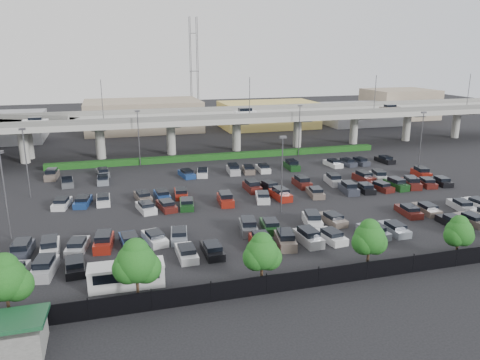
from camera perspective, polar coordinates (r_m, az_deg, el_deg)
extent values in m
plane|color=black|center=(69.85, 2.68, -1.84)|extent=(280.00, 280.00, 0.00)
cube|color=#999A92|center=(98.45, -3.26, 7.58)|extent=(150.00, 13.00, 1.10)
cube|color=#5C5C58|center=(92.28, -2.40, 7.71)|extent=(150.00, 0.50, 1.00)
cube|color=#5C5C58|center=(104.37, -4.04, 8.60)|extent=(150.00, 0.50, 1.00)
cylinder|color=#999A92|center=(97.94, -24.88, 3.80)|extent=(1.80, 1.80, 6.70)
cube|color=#5C5C58|center=(97.43, -25.09, 5.61)|extent=(2.60, 9.75, 0.50)
cylinder|color=#999A92|center=(96.72, -16.67, 4.47)|extent=(1.80, 1.80, 6.70)
cube|color=#5C5C58|center=(96.20, -16.81, 6.31)|extent=(2.60, 9.75, 0.50)
cylinder|color=#999A92|center=(97.51, -8.41, 5.04)|extent=(1.80, 1.80, 6.70)
cube|color=#5C5C58|center=(96.99, -8.48, 6.87)|extent=(2.60, 9.75, 0.50)
cylinder|color=#999A92|center=(100.27, -0.43, 5.49)|extent=(1.80, 1.80, 6.70)
cube|color=#5C5C58|center=(99.77, -0.43, 7.27)|extent=(2.60, 9.75, 0.50)
cylinder|color=#999A92|center=(104.84, 7.00, 5.82)|extent=(1.80, 1.80, 6.70)
cube|color=#5C5C58|center=(104.36, 7.06, 7.52)|extent=(2.60, 9.75, 0.50)
cylinder|color=#999A92|center=(111.00, 13.72, 6.03)|extent=(1.80, 1.80, 6.70)
cube|color=#5C5C58|center=(110.55, 13.82, 7.64)|extent=(2.60, 9.75, 0.50)
cylinder|color=#999A92|center=(118.50, 19.66, 6.15)|extent=(1.80, 1.80, 6.70)
cube|color=#5C5C58|center=(118.08, 19.79, 7.66)|extent=(2.60, 9.75, 0.50)
cylinder|color=#999A92|center=(127.11, 24.84, 6.20)|extent=(1.80, 1.80, 6.70)
cube|color=#5C5C58|center=(126.71, 25.00, 7.60)|extent=(2.60, 9.75, 0.50)
cube|color=white|center=(93.81, -23.66, 6.50)|extent=(4.40, 1.82, 0.82)
cube|color=black|center=(93.73, -23.70, 6.88)|extent=(2.30, 1.60, 0.50)
cube|color=white|center=(96.94, 0.62, 8.12)|extent=(4.40, 1.82, 1.05)
cube|color=black|center=(96.83, 0.63, 8.60)|extent=(2.60, 1.60, 0.65)
cube|color=#6B5D53|center=(111.47, 17.81, 8.30)|extent=(4.40, 1.82, 0.82)
cube|color=black|center=(111.40, 17.83, 8.62)|extent=(2.30, 1.60, 0.50)
cylinder|color=#49494E|center=(89.47, -16.45, 9.12)|extent=(0.14, 0.14, 8.00)
cylinder|color=#49494E|center=(93.60, 1.18, 9.99)|extent=(0.14, 0.14, 8.00)
cylinder|color=#49494E|center=(105.28, 16.14, 10.01)|extent=(0.14, 0.14, 8.00)
cylinder|color=#49494E|center=(119.68, 26.09, 9.66)|extent=(0.14, 0.14, 8.00)
cylinder|color=#999A92|center=(101.59, -24.35, 4.24)|extent=(1.60, 1.60, 6.70)
cube|color=#123810|center=(92.93, -2.24, 2.92)|extent=(66.00, 1.60, 1.10)
cube|color=black|center=(45.74, 14.15, -10.82)|extent=(70.00, 0.06, 1.80)
cylinder|color=black|center=(41.02, -25.24, -15.02)|extent=(0.10, 0.10, 2.00)
cylinder|color=black|center=(40.41, -18.02, -14.71)|extent=(0.10, 0.10, 2.00)
cylinder|color=black|center=(40.41, -10.71, -14.17)|extent=(0.10, 0.10, 2.00)
cylinder|color=black|center=(41.02, -3.56, -13.42)|extent=(0.10, 0.10, 2.00)
cylinder|color=black|center=(42.22, 3.24, -12.52)|extent=(0.10, 0.10, 2.00)
cylinder|color=black|center=(43.96, 9.54, -11.53)|extent=(0.10, 0.10, 2.00)
cylinder|color=black|center=(46.17, 15.25, -10.50)|extent=(0.10, 0.10, 2.00)
cylinder|color=black|center=(48.81, 20.36, -9.49)|extent=(0.10, 0.10, 2.00)
cylinder|color=black|center=(51.79, 24.89, -8.52)|extent=(0.10, 0.10, 2.00)
cylinder|color=#332316|center=(42.40, -26.33, -14.00)|extent=(0.26, 0.26, 2.17)
sphere|color=#144D14|center=(41.23, -26.78, -10.76)|extent=(3.37, 3.37, 3.37)
sphere|color=#144D14|center=(41.42, -25.57, -11.42)|extent=(2.65, 2.65, 2.65)
sphere|color=#144D14|center=(40.94, -26.86, -9.47)|extent=(2.29, 2.29, 2.29)
cylinder|color=#332316|center=(41.67, -12.34, -13.15)|extent=(0.26, 0.26, 2.18)
sphere|color=#144D14|center=(40.47, -12.56, -9.83)|extent=(3.39, 3.39, 3.39)
sphere|color=#144D14|center=(40.86, -11.40, -10.45)|extent=(2.67, 2.67, 2.67)
sphere|color=#144D14|center=(40.54, -13.47, -10.41)|extent=(2.67, 2.67, 2.67)
sphere|color=#144D14|center=(40.18, -12.59, -8.50)|extent=(2.30, 2.30, 2.30)
cylinder|color=#332316|center=(43.34, 2.66, -11.76)|extent=(0.26, 0.26, 1.96)
sphere|color=#144D14|center=(42.29, 2.70, -8.88)|extent=(3.04, 3.04, 3.04)
sphere|color=#144D14|center=(42.82, 3.55, -9.37)|extent=(2.39, 2.39, 2.39)
sphere|color=#144D14|center=(42.19, 1.95, -9.42)|extent=(2.39, 2.39, 2.39)
sphere|color=#144D14|center=(42.06, 2.71, -7.73)|extent=(2.06, 2.06, 2.06)
cylinder|color=#332316|center=(47.90, 15.29, -9.54)|extent=(0.26, 0.26, 1.97)
sphere|color=#144D14|center=(46.95, 15.50, -6.87)|extent=(3.07, 3.07, 3.07)
sphere|color=#144D14|center=(47.60, 16.13, -7.32)|extent=(2.41, 2.41, 2.41)
sphere|color=#144D14|center=(46.72, 14.89, -7.38)|extent=(2.41, 2.41, 2.41)
sphere|color=#144D14|center=(46.75, 15.55, -5.82)|extent=(2.08, 2.08, 2.08)
cylinder|color=#332316|center=(53.26, 24.88, -7.98)|extent=(0.26, 0.26, 1.80)
sphere|color=#144D14|center=(52.48, 25.15, -5.78)|extent=(2.79, 2.79, 2.79)
sphere|color=#144D14|center=(53.13, 25.55, -6.15)|extent=(2.19, 2.19, 2.19)
sphere|color=#144D14|center=(52.18, 24.71, -6.20)|extent=(2.19, 2.19, 2.19)
sphere|color=#144D14|center=(52.32, 25.20, -4.91)|extent=(1.89, 1.89, 1.89)
cube|color=silver|center=(44.65, -13.64, -11.35)|extent=(6.79, 2.47, 1.96)
cube|color=black|center=(44.45, -13.68, -10.81)|extent=(5.86, 2.50, 0.89)
cube|color=silver|center=(44.18, -13.73, -10.08)|extent=(6.89, 2.57, 0.23)
cube|color=#B2B2B7|center=(49.98, -25.84, -10.26)|extent=(2.57, 4.65, 0.82)
cube|color=black|center=(49.55, -25.96, -9.69)|extent=(1.98, 2.55, 0.50)
cube|color=#B2B2B7|center=(49.48, -22.68, -9.99)|extent=(2.45, 4.62, 1.05)
cube|color=black|center=(49.15, -22.78, -9.12)|extent=(1.97, 2.81, 0.65)
cube|color=black|center=(49.23, -19.45, -9.93)|extent=(2.15, 4.53, 0.82)
cube|color=black|center=(48.79, -19.53, -9.36)|extent=(1.77, 2.41, 0.50)
cube|color=white|center=(49.56, -6.54, -8.91)|extent=(1.88, 4.43, 0.82)
cube|color=black|center=(49.12, -6.52, -8.34)|extent=(1.63, 2.32, 0.50)
cube|color=black|center=(50.02, -3.40, -8.60)|extent=(1.86, 4.42, 0.82)
cube|color=black|center=(49.59, -3.36, -8.02)|extent=(1.62, 2.32, 0.50)
cube|color=maroon|center=(51.33, 2.66, -7.79)|extent=(1.98, 4.46, 1.05)
cube|color=black|center=(51.01, 2.67, -6.95)|extent=(1.70, 2.66, 0.65)
cube|color=#6B5D53|center=(52.21, 5.54, -7.44)|extent=(2.57, 4.65, 1.05)
cube|color=black|center=(51.90, 5.57, -6.60)|extent=(2.04, 2.84, 0.65)
cube|color=#B2B2B7|center=(53.22, 8.32, -7.07)|extent=(2.12, 4.52, 1.05)
cube|color=black|center=(52.92, 8.36, -6.25)|extent=(1.78, 2.71, 0.65)
cube|color=white|center=(54.40, 10.98, -6.82)|extent=(2.40, 4.61, 0.82)
cube|color=black|center=(54.00, 11.11, -6.28)|extent=(1.90, 2.50, 0.50)
cube|color=gray|center=(56.99, 15.95, -6.10)|extent=(2.28, 4.57, 0.82)
cube|color=black|center=(56.61, 16.10, -5.58)|extent=(1.84, 2.46, 0.50)
cube|color=gray|center=(58.44, 18.26, -5.75)|extent=(1.91, 4.44, 0.82)
cube|color=black|center=(58.07, 18.42, -5.23)|extent=(1.65, 2.33, 0.50)
cube|color=black|center=(63.30, 24.49, -4.75)|extent=(1.86, 4.42, 0.82)
cube|color=black|center=(62.96, 24.67, -4.27)|extent=(1.62, 2.32, 0.50)
cube|color=#6B5D53|center=(65.07, 26.35, -4.44)|extent=(2.20, 4.54, 0.82)
cube|color=black|center=(64.74, 26.53, -3.97)|extent=(1.80, 2.43, 0.50)
cube|color=#31343F|center=(54.45, -25.03, -7.92)|extent=(2.15, 4.53, 1.05)
cube|color=black|center=(54.15, -25.13, -7.12)|extent=(1.80, 2.72, 0.65)
cube|color=white|center=(54.03, -22.13, -7.76)|extent=(2.02, 4.48, 1.05)
cube|color=black|center=(53.73, -22.22, -6.96)|extent=(1.72, 2.67, 0.65)
cube|color=#B2B2B7|center=(53.80, -19.19, -7.70)|extent=(2.60, 4.66, 0.82)
cube|color=black|center=(53.38, -19.26, -7.15)|extent=(2.00, 2.55, 0.50)
cube|color=maroon|center=(53.62, -16.25, -7.38)|extent=(2.34, 4.59, 1.05)
cube|color=black|center=(53.32, -16.32, -6.57)|extent=(1.91, 2.78, 0.65)
cube|color=navy|center=(53.67, -13.29, -7.28)|extent=(2.30, 4.58, 0.82)
cube|color=black|center=(53.25, -13.32, -6.73)|extent=(1.85, 2.46, 0.50)
cube|color=white|center=(53.82, -10.35, -7.04)|extent=(2.74, 4.69, 0.82)
cube|color=black|center=(53.40, -10.36, -6.49)|extent=(2.07, 2.59, 0.50)
cube|color=gray|center=(54.11, -7.43, -6.79)|extent=(2.45, 4.62, 0.82)
cube|color=black|center=(53.69, -7.43, -6.24)|extent=(1.92, 2.51, 0.50)
cube|color=#515459|center=(55.73, 1.01, -5.84)|extent=(2.52, 4.64, 1.05)
cube|color=black|center=(55.44, 1.02, -5.05)|extent=(2.01, 2.83, 0.65)
cube|color=#163F18|center=(56.59, 3.69, -5.66)|extent=(2.42, 4.61, 0.82)
cube|color=black|center=(56.19, 3.77, -5.13)|extent=(1.91, 2.50, 0.50)
cube|color=white|center=(58.53, 8.79, -4.96)|extent=(2.77, 4.70, 1.05)
cube|color=black|center=(58.25, 8.82, -4.21)|extent=(2.15, 2.90, 0.65)
cube|color=#6B5D53|center=(59.72, 11.19, -4.77)|extent=(2.25, 4.56, 0.82)
cube|color=black|center=(59.35, 11.31, -4.27)|extent=(1.82, 2.45, 0.50)
cube|color=#4E1914|center=(65.31, 19.85, -3.65)|extent=(2.23, 4.55, 0.82)
cube|color=black|center=(64.96, 20.00, -3.18)|extent=(1.81, 2.44, 0.50)
cube|color=#6B5D53|center=(66.92, 21.77, -3.39)|extent=(2.07, 4.50, 0.82)
cube|color=black|center=(66.58, 21.92, -2.93)|extent=(1.73, 2.39, 0.50)
cube|color=#B2B2B7|center=(70.34, 25.33, -2.89)|extent=(2.49, 4.63, 0.82)
cube|color=black|center=(70.02, 25.50, -2.45)|extent=(1.94, 2.52, 0.50)
cube|color=white|center=(72.15, 26.98, -2.66)|extent=(2.16, 4.53, 0.82)
cube|color=black|center=(71.84, 27.15, -2.23)|extent=(1.78, 2.42, 0.50)
cube|color=white|center=(64.10, -11.38, -3.37)|extent=(2.63, 4.67, 0.82)
cube|color=black|center=(63.72, -11.39, -2.88)|extent=(2.01, 2.56, 0.50)
cube|color=#4E1914|center=(64.34, -8.94, -3.17)|extent=(2.52, 4.64, 0.82)
cube|color=black|center=(63.96, -8.94, -2.69)|extent=(1.96, 2.53, 0.50)
cube|color=#163F18|center=(64.70, -6.52, -2.97)|extent=(2.40, 4.61, 0.82)
cube|color=black|center=(64.32, -6.51, -2.50)|extent=(1.90, 2.50, 0.50)
cube|color=maroon|center=(65.72, -1.79, -2.48)|extent=(2.16, 4.53, 1.05)
cube|color=black|center=(65.47, -1.80, -1.79)|extent=(1.80, 2.72, 0.65)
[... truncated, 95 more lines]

